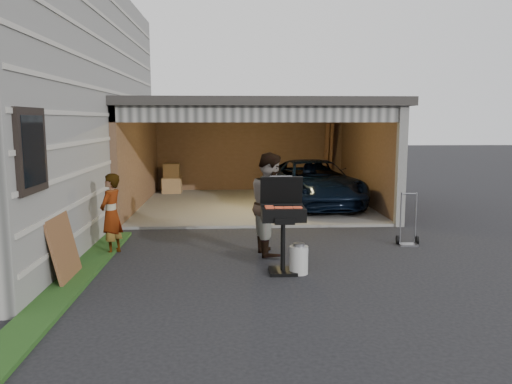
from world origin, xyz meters
TOP-DOWN VIEW (x-y plane):
  - ground at (0.00, 0.00)m, footprint 80.00×80.00m
  - groundcover_strip at (-2.25, -1.00)m, footprint 0.50×8.00m
  - garage at (0.76, 6.79)m, footprint 6.80×6.30m
  - minivan at (2.37, 6.25)m, footprint 2.53×4.62m
  - woman at (-2.04, 1.50)m, footprint 0.48×0.61m
  - man at (0.80, 1.38)m, footprint 0.83×0.99m
  - bbq_grill at (0.90, 0.24)m, footprint 0.67×0.59m
  - propane_tank at (1.15, 0.16)m, footprint 0.33×0.33m
  - plywood_panel at (-2.40, -0.01)m, footprint 0.26×0.92m
  - hand_truck at (3.50, 1.87)m, footprint 0.43×0.35m

SIDE VIEW (x-z plane):
  - ground at x=0.00m, z-range 0.00..0.00m
  - groundcover_strip at x=-2.25m, z-range 0.00..0.06m
  - hand_truck at x=3.50m, z-range -0.31..0.70m
  - propane_tank at x=1.15m, z-range 0.00..0.44m
  - plywood_panel at x=-2.40m, z-range 0.00..1.02m
  - minivan at x=2.37m, z-range 0.00..1.23m
  - woman at x=-2.04m, z-range 0.00..1.46m
  - bbq_grill at x=0.90m, z-range 0.14..1.64m
  - man at x=0.80m, z-range 0.00..1.83m
  - garage at x=0.76m, z-range 0.42..3.32m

